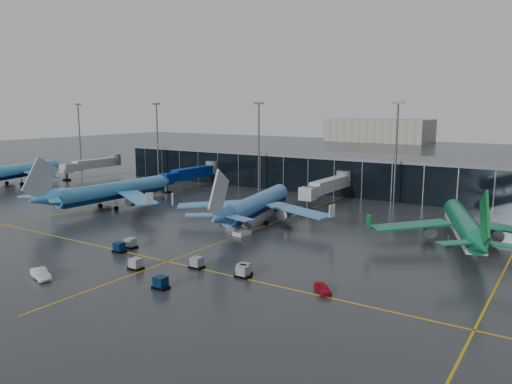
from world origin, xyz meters
The scene contains 13 objects.
ground centered at (0.00, 0.00, 0.00)m, with size 600.00×600.00×0.00m, color #282B2D.
terminal_pier centered at (0.00, 62.00, 5.42)m, with size 142.00×17.00×10.70m.
jet_bridges centered at (-35.00, 42.99, 4.55)m, with size 94.00×27.50×7.20m.
flood_masts centered at (5.00, 50.00, 13.81)m, with size 203.00×0.50×25.50m.
taxi_lines centered at (10.00, 10.61, 0.01)m, with size 220.00×120.00×0.02m.
airliner_klm_west centered at (-85.88, 19.28, 6.71)m, with size 38.33×43.66×13.42m, color #44ACE1, non-canonical shape.
airliner_arkefly centered at (-30.90, 10.10, 6.55)m, with size 37.41×42.60×13.09m, color #4095D2, non-canonical shape.
airliner_klm_near centered at (6.65, 15.84, 6.32)m, with size 36.10×41.12×12.64m, color #4089D2, non-canonical shape.
airliner_aer_lingus centered at (46.80, 20.99, 5.95)m, with size 33.97×38.69×11.89m, color #0D7048, non-canonical shape.
baggage_carts centered at (12.66, -16.65, 0.76)m, with size 27.08×13.16×1.70m.
mobile_airstair centered at (10.21, 5.11, 0.77)m, with size 2.44×3.36×3.45m.
service_van_red centered at (36.31, -13.88, 0.63)m, with size 1.49×3.70×1.26m, color #B10D1E.
service_van_white centered at (0.59, -30.85, 0.76)m, with size 1.61×4.63×1.52m, color white.
Camera 1 is at (63.03, -70.65, 23.89)m, focal length 35.00 mm.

